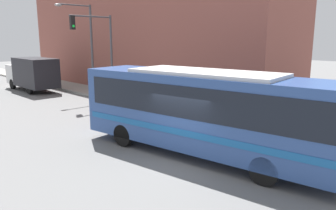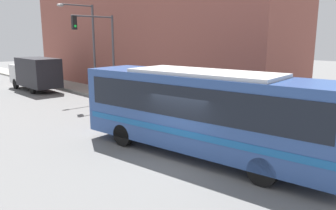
{
  "view_description": "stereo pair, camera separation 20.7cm",
  "coord_description": "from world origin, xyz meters",
  "px_view_note": "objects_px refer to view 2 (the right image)",
  "views": [
    {
      "loc": [
        -8.72,
        -7.91,
        4.57
      ],
      "look_at": [
        1.85,
        2.92,
        1.45
      ],
      "focal_mm": 35.0,
      "sensor_mm": 36.0,
      "label": 1
    },
    {
      "loc": [
        -8.57,
        -8.05,
        4.57
      ],
      "look_at": [
        1.85,
        2.92,
        1.45
      ],
      "focal_mm": 35.0,
      "sensor_mm": 36.0,
      "label": 2
    }
  ],
  "objects_px": {
    "delivery_truck": "(35,73)",
    "fire_hydrant": "(182,107)",
    "traffic_light_pole": "(101,43)",
    "parking_meter": "(142,91)",
    "street_lamp": "(89,41)",
    "city_bus": "(203,108)"
  },
  "relations": [
    {
      "from": "city_bus",
      "to": "traffic_light_pole",
      "type": "bearing_deg",
      "value": 66.99
    },
    {
      "from": "street_lamp",
      "to": "traffic_light_pole",
      "type": "bearing_deg",
      "value": -104.33
    },
    {
      "from": "delivery_truck",
      "to": "street_lamp",
      "type": "xyz_separation_m",
      "value": [
        2.27,
        -5.46,
        2.76
      ]
    },
    {
      "from": "traffic_light_pole",
      "to": "parking_meter",
      "type": "xyz_separation_m",
      "value": [
        0.9,
        -3.42,
        -3.19
      ]
    },
    {
      "from": "city_bus",
      "to": "parking_meter",
      "type": "distance_m",
      "value": 10.0
    },
    {
      "from": "city_bus",
      "to": "traffic_light_pole",
      "type": "height_order",
      "value": "traffic_light_pole"
    },
    {
      "from": "city_bus",
      "to": "parking_meter",
      "type": "xyz_separation_m",
      "value": [
        4.25,
        9.01,
        -0.88
      ]
    },
    {
      "from": "city_bus",
      "to": "fire_hydrant",
      "type": "bearing_deg",
      "value": 42.88
    },
    {
      "from": "street_lamp",
      "to": "parking_meter",
      "type": "bearing_deg",
      "value": -88.37
    },
    {
      "from": "delivery_truck",
      "to": "fire_hydrant",
      "type": "bearing_deg",
      "value": -81.01
    },
    {
      "from": "fire_hydrant",
      "to": "parking_meter",
      "type": "bearing_deg",
      "value": 90.0
    },
    {
      "from": "parking_meter",
      "to": "street_lamp",
      "type": "bearing_deg",
      "value": 91.63
    },
    {
      "from": "street_lamp",
      "to": "city_bus",
      "type": "bearing_deg",
      "value": -104.95
    },
    {
      "from": "delivery_truck",
      "to": "traffic_light_pole",
      "type": "height_order",
      "value": "traffic_light_pole"
    },
    {
      "from": "city_bus",
      "to": "delivery_truck",
      "type": "relative_size",
      "value": 1.66
    },
    {
      "from": "fire_hydrant",
      "to": "parking_meter",
      "type": "xyz_separation_m",
      "value": [
        0.0,
        3.8,
        0.48
      ]
    },
    {
      "from": "delivery_truck",
      "to": "parking_meter",
      "type": "distance_m",
      "value": 11.97
    },
    {
      "from": "city_bus",
      "to": "traffic_light_pole",
      "type": "relative_size",
      "value": 1.83
    },
    {
      "from": "traffic_light_pole",
      "to": "parking_meter",
      "type": "height_order",
      "value": "traffic_light_pole"
    },
    {
      "from": "traffic_light_pole",
      "to": "parking_meter",
      "type": "bearing_deg",
      "value": -75.28
    },
    {
      "from": "delivery_truck",
      "to": "fire_hydrant",
      "type": "distance_m",
      "value": 15.72
    },
    {
      "from": "city_bus",
      "to": "fire_hydrant",
      "type": "relative_size",
      "value": 14.41
    }
  ]
}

